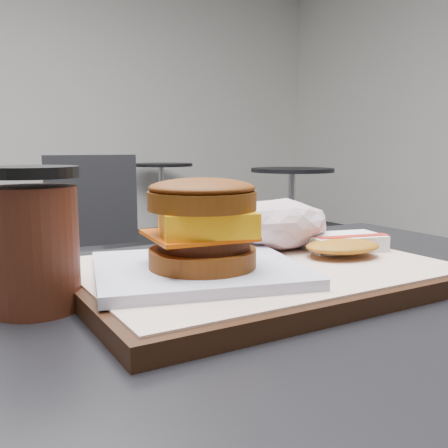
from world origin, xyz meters
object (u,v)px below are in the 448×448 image
breakfast_sandwich (201,235)px  coffee_cup (34,242)px  crumpled_wrapper (276,224)px  neighbor_chair (66,241)px  serving_tray (257,273)px  hash_brown (343,244)px

breakfast_sandwich → coffee_cup: 0.15m
breakfast_sandwich → crumpled_wrapper: (0.14, 0.08, -0.01)m
breakfast_sandwich → coffee_cup: (-0.14, 0.04, 0.00)m
breakfast_sandwich → neighbor_chair: breakfast_sandwich is taller
serving_tray → breakfast_sandwich: (-0.07, -0.02, 0.05)m
serving_tray → crumpled_wrapper: (0.07, 0.06, 0.04)m
serving_tray → coffee_cup: size_ratio=3.06×
breakfast_sandwich → coffee_cup: coffee_cup is taller
hash_brown → serving_tray: bearing=177.9°
hash_brown → neighbor_chair: bearing=87.4°
neighbor_chair → hash_brown: bearing=-92.6°
hash_brown → coffee_cup: coffee_cup is taller
crumpled_wrapper → neighbor_chair: size_ratio=0.15×
breakfast_sandwich → serving_tray: bearing=11.9°
coffee_cup → neighbor_chair: bearing=76.6°
hash_brown → crumpled_wrapper: size_ratio=0.97×
serving_tray → breakfast_sandwich: bearing=-168.1°
coffee_cup → neighbor_chair: size_ratio=0.14×
serving_tray → neighbor_chair: neighbor_chair is taller
coffee_cup → neighbor_chair: 1.82m
serving_tray → crumpled_wrapper: bearing=41.5°
crumpled_wrapper → coffee_cup: size_ratio=1.07×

